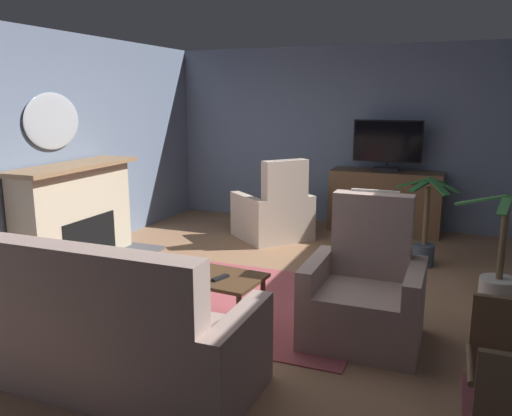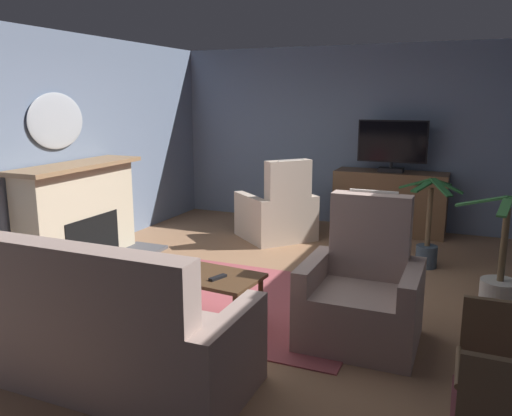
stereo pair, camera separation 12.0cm
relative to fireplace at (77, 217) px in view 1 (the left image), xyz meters
The scene contains 17 objects.
ground_plane 2.46m from the fireplace, ahead, with size 5.91×7.41×0.04m, color #936B4C.
wall_back 4.09m from the fireplace, 53.68° to the left, with size 5.91×0.10×2.71m, color slate.
wall_left 0.88m from the fireplace, 146.24° to the right, with size 0.10×7.41×2.71m, color slate.
rug_central 2.30m from the fireplace, ahead, with size 2.54×1.98×0.01m, color #9E474C.
fireplace is the anchor object (origin of this frame).
wall_mirror_oval 1.14m from the fireplace, behind, with size 0.06×0.87×0.65m, color #B2B7BF.
tv_cabinet 4.28m from the fireplace, 42.43° to the left, with size 1.58×0.56×0.90m.
television 4.30m from the fireplace, 41.90° to the left, with size 0.97×0.20×0.73m.
coffee_table 2.34m from the fireplace, 23.76° to the right, with size 1.11×0.63×0.46m.
tv_remote 2.56m from the fireplace, 23.31° to the right, with size 0.17×0.05×0.02m, color black.
sofa_floral 2.86m from the fireplace, 46.22° to the right, with size 2.09×0.86×1.06m.
armchair_by_fireplace 3.57m from the fireplace, 11.34° to the right, with size 0.92×0.81×1.19m.
armchair_in_far_corner 2.62m from the fireplace, 47.07° to the left, with size 1.24×1.24×1.16m.
side_chair_tucked_against_wall 4.92m from the fireplace, 25.29° to the right, with size 0.43×0.50×0.95m.
potted_plant_on_hearth_side 4.57m from the fireplace, ahead, with size 0.82×0.80×1.12m.
potted_plant_small_fern_corner 4.09m from the fireplace, 20.64° to the left, with size 0.71×0.82×1.06m.
cat 1.37m from the fireplace, ahead, with size 0.31×0.64×0.22m.
Camera 1 is at (1.76, -4.50, 1.96)m, focal length 36.32 mm.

